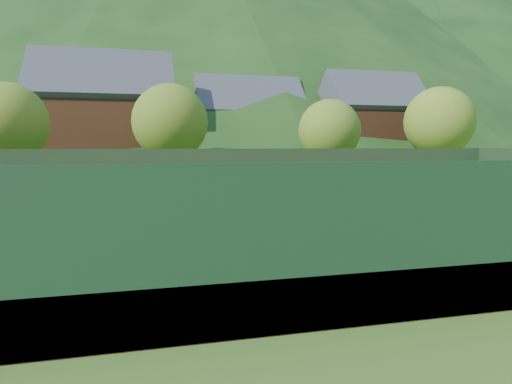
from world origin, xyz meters
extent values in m
plane|color=#32531A|center=(0.00, 0.00, 0.00)|extent=(400.00, 400.00, 0.00)
cube|color=#C64A20|center=(0.00, 0.00, 0.01)|extent=(40.00, 24.00, 0.02)
cone|color=black|center=(10.00, 160.00, 55.00)|extent=(280.00, 280.00, 110.00)
cone|color=black|center=(90.00, 150.00, 47.50)|extent=(260.00, 260.00, 95.00)
imported|color=#174697|center=(-5.00, -2.31, 0.97)|extent=(0.75, 0.56, 1.90)
imported|color=orange|center=(0.80, 1.91, 0.77)|extent=(0.78, 0.64, 1.49)
imported|color=orange|center=(5.56, 2.11, 0.80)|extent=(0.98, 0.58, 1.56)
imported|color=orange|center=(4.45, 2.10, 0.83)|extent=(0.92, 0.76, 1.62)
imported|color=#D45112|center=(9.45, 3.23, 0.67)|extent=(0.96, 0.76, 1.30)
sphere|color=#A9D323|center=(5.24, -5.53, 0.05)|extent=(0.07, 0.07, 0.07)
sphere|color=#A9D323|center=(3.36, -1.65, 0.05)|extent=(0.07, 0.07, 0.07)
sphere|color=#A9D323|center=(-5.66, -4.49, 0.05)|extent=(0.07, 0.07, 0.07)
sphere|color=#A9D323|center=(2.99, -5.32, 0.05)|extent=(0.07, 0.07, 0.07)
sphere|color=#A9D323|center=(6.12, -5.93, 0.05)|extent=(0.07, 0.07, 0.07)
sphere|color=#A9D323|center=(-1.99, -2.64, 0.05)|extent=(0.07, 0.07, 0.07)
sphere|color=#A9D323|center=(0.05, -3.24, 0.05)|extent=(0.07, 0.07, 0.07)
sphere|color=#A9D323|center=(1.66, -1.41, 0.05)|extent=(0.07, 0.07, 0.07)
sphere|color=#A9D323|center=(-6.00, -3.84, 0.05)|extent=(0.07, 0.07, 0.07)
sphere|color=#A9D323|center=(-5.06, -7.72, 0.05)|extent=(0.07, 0.07, 0.07)
sphere|color=#A9D323|center=(-2.04, -6.64, 0.05)|extent=(0.07, 0.07, 0.07)
sphere|color=#A9D323|center=(2.60, -3.04, 0.05)|extent=(0.07, 0.07, 0.07)
sphere|color=#A9D323|center=(-4.34, -6.20, 0.05)|extent=(0.07, 0.07, 0.07)
sphere|color=#A9D323|center=(-6.20, -5.13, 0.05)|extent=(0.07, 0.07, 0.07)
sphere|color=#A9D323|center=(4.41, -6.95, 0.05)|extent=(0.07, 0.07, 0.07)
sphere|color=#A9D323|center=(-8.86, -7.79, 0.05)|extent=(0.07, 0.07, 0.07)
sphere|color=#A9D323|center=(-2.76, -7.83, 0.05)|extent=(0.07, 0.07, 0.07)
sphere|color=#A9D323|center=(-5.69, -7.18, 0.05)|extent=(0.07, 0.07, 0.07)
sphere|color=#A9D323|center=(-2.16, -4.14, 0.05)|extent=(0.07, 0.07, 0.07)
sphere|color=#A9D323|center=(-1.77, -9.47, 0.05)|extent=(0.07, 0.07, 0.07)
cube|color=silver|center=(-11.88, 0.00, 0.02)|extent=(0.06, 10.97, 0.00)
cube|color=white|center=(11.88, 0.00, 0.02)|extent=(0.06, 10.97, 0.00)
cube|color=white|center=(0.00, -5.49, 0.02)|extent=(23.77, 0.06, 0.00)
cube|color=white|center=(0.00, 5.49, 0.02)|extent=(23.77, 0.06, 0.00)
cube|color=silver|center=(0.00, -4.12, 0.02)|extent=(23.77, 0.06, 0.00)
cube|color=silver|center=(0.00, 4.12, 0.02)|extent=(23.77, 0.06, 0.00)
cube|color=white|center=(-6.40, 0.00, 0.02)|extent=(0.06, 8.23, 0.00)
cube|color=silver|center=(6.40, 0.00, 0.02)|extent=(0.06, 8.23, 0.00)
cube|color=white|center=(0.00, 0.00, 0.02)|extent=(12.80, 0.06, 0.00)
cube|color=white|center=(0.00, 0.00, 0.02)|extent=(0.06, 10.97, 0.00)
cube|color=black|center=(0.00, 0.00, 0.47)|extent=(0.03, 11.97, 0.90)
cube|color=white|center=(0.00, 0.00, 0.94)|extent=(0.05, 11.97, 0.06)
cylinder|color=black|center=(0.00, -5.99, 0.57)|extent=(0.10, 0.10, 1.10)
cylinder|color=black|center=(0.00, 5.99, 0.57)|extent=(0.10, 0.10, 1.10)
cube|color=#15311B|center=(0.00, 12.00, 1.52)|extent=(40.00, 0.05, 3.00)
cube|color=#185521|center=(0.00, 12.00, 0.52)|extent=(40.40, 0.05, 1.00)
cube|color=#15311B|center=(0.00, -12.00, 1.52)|extent=(40.00, 0.05, 3.00)
cube|color=#185525|center=(0.00, -12.00, 0.52)|extent=(40.40, 0.05, 1.00)
cylinder|color=black|center=(-6.44, -5.16, 0.30)|extent=(0.02, 0.02, 0.55)
cylinder|color=black|center=(-5.89, -5.16, 0.30)|extent=(0.02, 0.02, 0.55)
cylinder|color=black|center=(-6.44, -4.61, 0.30)|extent=(0.02, 0.02, 0.55)
cylinder|color=black|center=(-5.89, -4.61, 0.30)|extent=(0.02, 0.02, 0.55)
cube|color=black|center=(-6.16, -4.89, 0.57)|extent=(0.55, 0.55, 0.02)
cube|color=black|center=(-6.16, -5.16, 0.80)|extent=(0.55, 0.02, 0.45)
cube|color=black|center=(-6.16, -4.61, 0.80)|extent=(0.55, 0.02, 0.45)
cube|color=black|center=(-6.44, -4.89, 0.80)|extent=(0.02, 0.55, 0.45)
cube|color=black|center=(-5.89, -4.89, 0.80)|extent=(0.02, 0.55, 0.45)
sphere|color=#CCE526|center=(-6.37, -5.09, 0.99)|extent=(0.07, 0.07, 0.07)
sphere|color=#CCE526|center=(-6.37, -4.95, 0.99)|extent=(0.07, 0.07, 0.07)
sphere|color=#CCE526|center=(-6.37, -4.82, 0.99)|extent=(0.07, 0.07, 0.07)
sphere|color=#CCE526|center=(-6.37, -4.68, 0.99)|extent=(0.07, 0.07, 0.07)
sphere|color=#CCE526|center=(-6.23, -5.09, 0.99)|extent=(0.07, 0.07, 0.07)
sphere|color=#CCE526|center=(-6.23, -4.95, 0.99)|extent=(0.07, 0.07, 0.07)
sphere|color=#CCE526|center=(-6.23, -4.82, 0.99)|extent=(0.07, 0.07, 0.07)
sphere|color=#CCE526|center=(-6.23, -4.68, 0.99)|extent=(0.07, 0.07, 0.07)
sphere|color=#CCE526|center=(-6.10, -5.09, 0.99)|extent=(0.07, 0.07, 0.07)
sphere|color=#CCE526|center=(-6.10, -4.95, 0.99)|extent=(0.07, 0.07, 0.07)
sphere|color=#CCE526|center=(-6.10, -4.82, 0.99)|extent=(0.07, 0.07, 0.07)
sphere|color=#CCE526|center=(-6.10, -4.68, 0.99)|extent=(0.07, 0.07, 0.07)
sphere|color=#CCE526|center=(-5.96, -5.09, 0.99)|extent=(0.07, 0.07, 0.07)
sphere|color=#CCE526|center=(-5.96, -4.95, 0.99)|extent=(0.07, 0.07, 0.07)
sphere|color=#CCE526|center=(-5.96, -4.82, 0.99)|extent=(0.07, 0.07, 0.07)
sphere|color=#CCE526|center=(-5.96, -4.68, 0.99)|extent=(0.07, 0.07, 0.07)
cube|color=beige|center=(-10.00, 30.00, 1.44)|extent=(12.00, 9.00, 2.88)
cube|color=#391D0F|center=(-10.00, 30.00, 5.12)|extent=(12.24, 9.18, 4.48)
cube|color=#3F3F46|center=(-10.00, 30.00, 7.96)|extent=(13.80, 9.93, 9.93)
cube|color=beige|center=(6.00, 34.00, 1.26)|extent=(11.00, 8.00, 2.52)
cube|color=#331A0E|center=(6.00, 34.00, 4.48)|extent=(11.22, 8.16, 3.92)
cube|color=#414249|center=(6.00, 34.00, 7.04)|extent=(12.65, 8.82, 8.82)
cube|color=beige|center=(20.00, 30.00, 1.35)|extent=(10.00, 8.00, 2.70)
cube|color=#33190E|center=(20.00, 30.00, 4.80)|extent=(10.20, 8.16, 4.20)
cube|color=#414149|center=(20.00, 30.00, 7.50)|extent=(11.50, 8.82, 8.82)
cylinder|color=#3E2719|center=(-16.00, 18.00, 1.35)|extent=(0.36, 0.36, 2.70)
sphere|color=#466F1D|center=(-16.00, 18.00, 4.88)|extent=(6.00, 6.00, 6.00)
cylinder|color=#41281A|center=(-4.00, 20.00, 1.44)|extent=(0.36, 0.36, 2.88)
sphere|color=#446E1D|center=(-4.00, 20.00, 5.20)|extent=(6.40, 6.40, 6.40)
cylinder|color=#412C1A|center=(10.00, 19.00, 1.26)|extent=(0.36, 0.36, 2.52)
sphere|color=#46731E|center=(10.00, 19.00, 4.55)|extent=(5.60, 5.60, 5.60)
cylinder|color=#42281A|center=(22.00, 20.00, 1.53)|extent=(0.36, 0.36, 3.06)
sphere|color=#4E7920|center=(22.00, 20.00, 5.53)|extent=(6.80, 6.80, 6.80)
camera|label=1|loc=(-6.61, -19.31, 3.33)|focal=32.00mm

